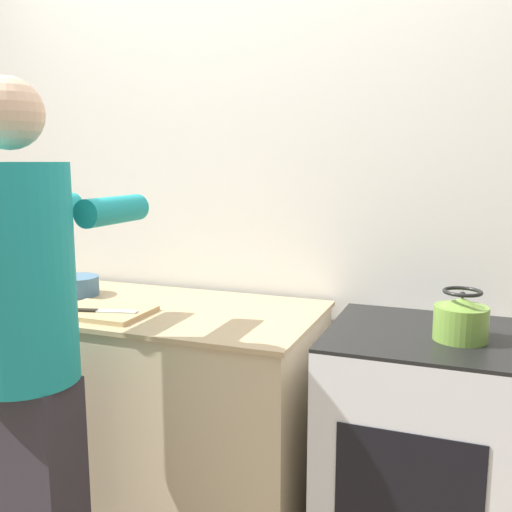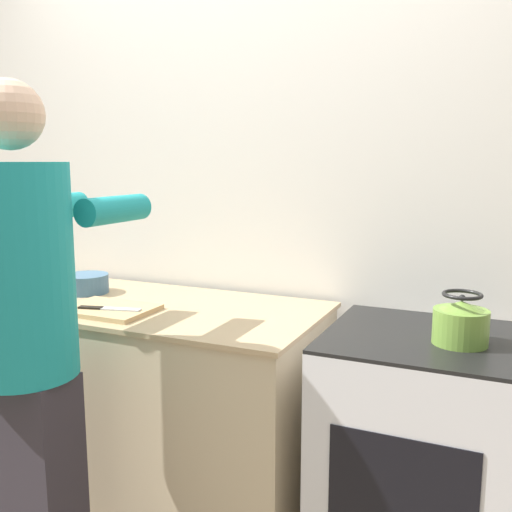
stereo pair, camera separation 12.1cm
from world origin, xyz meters
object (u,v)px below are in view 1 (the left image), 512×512
Objects in this scene: oven at (416,459)px; kettle at (461,319)px; bowl_prep at (76,286)px; cutting_board at (103,312)px; person at (26,338)px; knife at (103,311)px.

kettle is (0.12, -0.04, 0.52)m from oven.
kettle reaches higher than bowl_prep.
bowl_prep is at bearing 175.10° from kettle.
bowl_prep reaches higher than cutting_board.
oven is 5.37× the size of kettle.
oven is 4.71× the size of bowl_prep.
knife is at bearing 92.06° from person.
kettle is at bearing 3.79° from cutting_board.
cutting_board is at bearing -173.74° from oven.
oven is at bearing 160.26° from kettle.
person is 0.42m from knife.
kettle is 1.58m from bowl_prep.
person reaches higher than kettle.
oven is 1.24m from knife.
bowl_prep is (-0.31, 0.25, 0.02)m from knife.
cutting_board is (-0.03, 0.44, -0.03)m from person.
bowl_prep is at bearing 143.23° from cutting_board.
kettle is (1.26, 0.12, 0.06)m from knife.
oven is 1.54m from bowl_prep.
person is at bearing -101.69° from knife.
person is 10.12× the size of kettle.
knife reaches higher than cutting_board.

